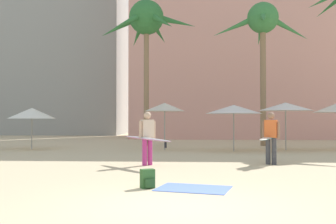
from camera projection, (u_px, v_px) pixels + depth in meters
name	position (u px, v px, depth m)	size (l,w,h in m)	color
ground	(180.00, 208.00, 6.74)	(120.00, 120.00, 0.00)	beige
hotel_pink	(272.00, 34.00, 33.95)	(23.56, 8.79, 17.73)	#DB9989
palm_tree_left	(146.00, 23.00, 22.95)	(5.70, 5.17, 8.50)	#896B4C
palm_tree_center	(263.00, 26.00, 22.79)	(5.75, 5.84, 8.31)	#896B4C
cafe_umbrella_0	(32.00, 113.00, 20.17)	(2.39, 2.39, 2.12)	gray
cafe_umbrella_2	(286.00, 107.00, 19.40)	(2.67, 2.67, 2.36)	gray
cafe_umbrella_3	(234.00, 109.00, 18.82)	(2.71, 2.71, 2.22)	gray
cafe_umbrella_4	(165.00, 107.00, 19.71)	(2.03, 2.03, 2.35)	gray
beach_towel	(193.00, 188.00, 8.62)	(1.54, 1.09, 0.01)	#6684E0
backpack	(148.00, 179.00, 8.70)	(0.35, 0.33, 0.42)	#2F5B2B
person_mid_right	(147.00, 137.00, 12.94)	(1.94, 2.31, 1.78)	#B7337F
person_far_left	(270.00, 137.00, 13.43)	(1.40, 2.88, 1.77)	#3D3D42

